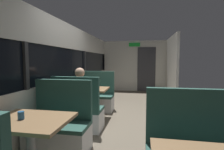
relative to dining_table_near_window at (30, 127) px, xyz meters
The scene contains 12 objects.
ground_plane 2.36m from the dining_table_near_window, 66.82° to the left, with size 3.30×9.20×0.02m, color #665B4C.
carriage_window_panel_left 2.21m from the dining_table_near_window, 104.90° to the left, with size 0.09×8.48×2.30m.
carriage_end_bulkhead 6.38m from the dining_table_near_window, 81.37° to the left, with size 2.90×0.11×2.30m.
carriage_aisle_panel_right 5.63m from the dining_table_near_window, 65.26° to the left, with size 0.08×2.40×2.30m, color beige.
dining_table_near_window is the anchor object (origin of this frame).
bench_near_window_facing_entry 0.77m from the dining_table_near_window, 90.00° to the left, with size 0.95×0.50×1.10m.
dining_table_mid_window 2.22m from the dining_table_near_window, 90.00° to the left, with size 0.90×0.70×0.74m.
bench_mid_window_facing_end 1.55m from the dining_table_near_window, 90.00° to the left, with size 0.95×0.50×1.10m.
bench_mid_window_facing_entry 2.94m from the dining_table_near_window, 90.00° to the left, with size 0.95×0.50×1.10m.
seated_passenger 1.60m from the dining_table_near_window, 90.00° to the left, with size 0.47×0.55×1.26m.
coffee_cup_primary 0.17m from the dining_table_near_window, 164.08° to the right, with size 0.07×0.07×0.09m.
coffee_cup_secondary 2.40m from the dining_table_near_window, 89.40° to the left, with size 0.07×0.07×0.09m.
Camera 1 is at (0.37, -3.83, 1.41)m, focal length 27.71 mm.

